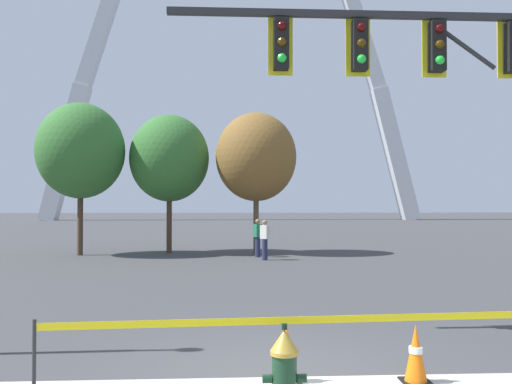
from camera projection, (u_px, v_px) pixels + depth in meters
name	position (u px, v px, depth m)	size (l,w,h in m)	color
ground_plane	(278.00, 376.00, 6.95)	(240.00, 240.00, 0.00)	#3D3D3F
fire_hydrant	(284.00, 374.00, 5.57)	(0.46, 0.48, 0.99)	black
caution_tape_barrier	(312.00, 342.00, 5.85)	(5.88, 0.41, 1.05)	#232326
traffic_cone_by_hydrant	(416.00, 354.00, 6.67)	(0.36, 0.36, 0.73)	black
traffic_cone_mid_sidewalk	(287.00, 354.00, 6.69)	(0.36, 0.36, 0.73)	black
traffic_signal_gantry	(460.00, 83.00, 9.55)	(7.82, 0.44, 6.00)	#232326
monument_arch	(233.00, 44.00, 72.33)	(50.93, 2.10, 54.48)	silver
tree_far_left	(81.00, 151.00, 23.19)	(3.78, 3.78, 6.61)	#473323
tree_left_mid	(169.00, 158.00, 24.17)	(3.58, 3.58, 6.26)	#473323
tree_center_left	(256.00, 157.00, 23.84)	(3.60, 3.60, 6.30)	brown
pedestrian_walking_left	(258.00, 237.00, 22.31)	(0.39, 0.38, 1.59)	#232847
pedestrian_standing_center	(265.00, 239.00, 21.11)	(0.38, 0.38, 1.59)	#232847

